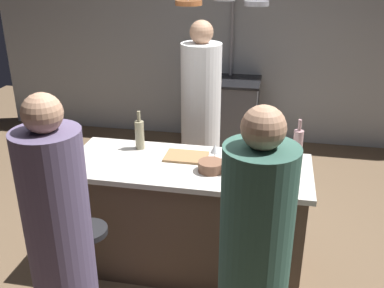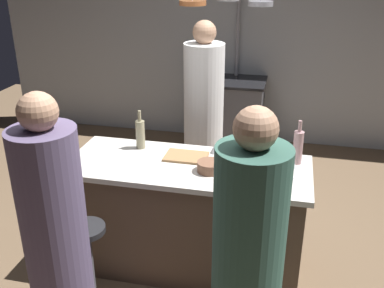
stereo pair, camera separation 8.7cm
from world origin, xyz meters
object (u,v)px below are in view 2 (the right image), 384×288
chef (204,122)px  pepper_mill (234,161)px  bar_stool_left (90,264)px  mixing_bowl_wooden (210,167)px  cutting_board (186,157)px  stove_range (232,114)px  wine_glass_near_right_guest (215,150)px  wine_bottle_green (261,155)px  wine_bottle_white (140,134)px  mixing_bowl_steel (244,155)px  guest_left (58,247)px  wine_bottle_rose (298,147)px  wine_glass_near_left_guest (292,164)px  guest_right (247,276)px  wine_glass_by_chef (251,173)px

chef → pepper_mill: size_ratio=8.53×
bar_stool_left → mixing_bowl_wooden: 1.07m
bar_stool_left → cutting_board: bearing=55.3°
chef → stove_range: bearing=85.9°
wine_glass_near_right_guest → mixing_bowl_wooden: bearing=-93.0°
stove_range → wine_bottle_green: (0.53, -2.42, 0.57)m
wine_bottle_white → mixing_bowl_wooden: wine_bottle_white is taller
chef → mixing_bowl_wooden: chef is taller
mixing_bowl_steel → chef: bearing=118.6°
wine_bottle_green → wine_bottle_white: bearing=169.7°
guest_left → mixing_bowl_steel: (0.92, 1.17, 0.14)m
chef → wine_bottle_rose: chef is taller
wine_glass_near_left_guest → wine_bottle_white: bearing=167.7°
stove_range → wine_glass_near_left_guest: bearing=-73.4°
guest_right → chef: bearing=107.3°
stove_range → wine_bottle_green: wine_bottle_green is taller
chef → wine_glass_near_right_guest: chef is taller
stove_range → guest_right: bearing=-80.9°
chef → wine_bottle_green: 1.24m
pepper_mill → wine_glass_near_left_guest: (0.39, 0.04, 0.00)m
cutting_board → wine_glass_by_chef: size_ratio=2.19×
stove_range → wine_bottle_rose: 2.45m
bar_stool_left → wine_bottle_green: 1.41m
wine_bottle_rose → wine_bottle_green: (-0.25, -0.17, -0.02)m
wine_bottle_green → wine_glass_near_left_guest: size_ratio=2.05×
guest_right → wine_glass_near_left_guest: 1.00m
pepper_mill → wine_bottle_rose: 0.52m
bar_stool_left → wine_bottle_rose: bearing=31.8°
wine_bottle_white → mixing_bowl_steel: wine_bottle_white is taller
wine_bottle_green → wine_glass_by_chef: bearing=-98.8°
stove_range → cutting_board: (-0.04, -2.34, 0.46)m
pepper_mill → wine_glass_by_chef: pepper_mill is taller
wine_bottle_white → guest_left: bearing=-94.3°
cutting_board → wine_glass_by_chef: (0.52, -0.36, 0.10)m
cutting_board → wine_glass_near_left_guest: 0.81m
stove_range → wine_bottle_rose: size_ratio=2.66×
wine_glass_near_left_guest → wine_glass_near_right_guest: bearing=168.1°
guest_left → cutting_board: 1.22m
wine_bottle_green → mixing_bowl_steel: size_ratio=1.64×
cutting_board → mixing_bowl_steel: (0.43, 0.06, 0.03)m
stove_range → pepper_mill: 2.62m
wine_glass_by_chef → guest_left: bearing=-143.4°
pepper_mill → wine_bottle_white: size_ratio=0.67×
wine_bottle_rose → wine_bottle_white: wine_bottle_rose is taller
wine_glass_by_chef → wine_glass_near_left_guest: (0.26, 0.20, 0.00)m
guest_left → mixing_bowl_steel: 1.50m
wine_bottle_rose → wine_glass_near_left_guest: 0.25m
stove_range → pepper_mill: size_ratio=4.24×
guest_right → pepper_mill: 0.96m
guest_right → pepper_mill: (-0.20, 0.92, 0.21)m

